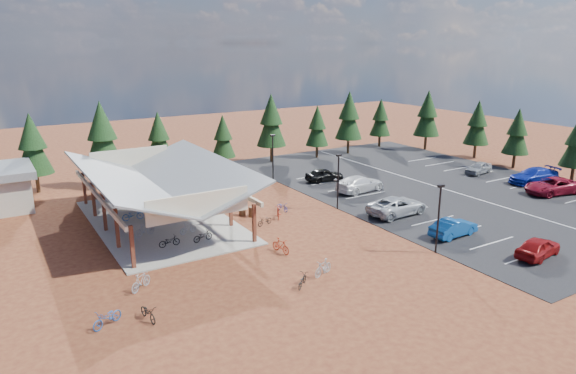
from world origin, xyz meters
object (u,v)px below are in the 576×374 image
Objects in this scene: trash_bin_0 at (252,212)px; bike_4 at (203,236)px; bike_7 at (159,194)px; bike_10 at (107,318)px; lamp_post_1 at (338,178)px; bike_12 at (302,280)px; bike_16 at (265,221)px; bike_2 at (133,215)px; bike_13 at (323,268)px; car_1 at (454,227)px; bike_11 at (281,246)px; car_4 at (324,175)px; car_8 at (479,168)px; bike_6 at (191,206)px; bike_14 at (282,207)px; bike_1 at (145,230)px; bike_8 at (148,313)px; trash_bin_1 at (242,211)px; bike_9 at (141,281)px; car_2 at (397,206)px; car_7 at (534,176)px; bike_pavilion at (158,178)px; lamp_post_2 at (273,154)px; car_6 at (553,186)px; bike_0 at (169,241)px; lamp_post_0 at (439,214)px; bike_3 at (135,202)px; car_3 at (360,184)px; bike_5 at (188,228)px.

bike_4 is at bearing -150.16° from trash_bin_0.
bike_10 is (-9.60, -21.41, -0.10)m from bike_7.
bike_7 is at bearing 139.10° from lamp_post_1.
bike_12 is 1.05× the size of bike_16.
bike_13 is at bearing -153.13° from bike_2.
bike_16 is 15.22m from car_1.
bike_7 is 17.91m from bike_11.
car_4 is 18.57m from car_8.
bike_6 is 1.09× the size of bike_7.
bike_14 is at bearing -79.05° from bike_4.
bike_1 is 1.08× the size of bike_7.
bike_8 is 20.46m from bike_14.
bike_9 reaches higher than trash_bin_1.
trash_bin_1 is 14.10m from car_4.
car_8 is at bearing 7.64° from bike_8.
car_7 reaches higher than car_2.
car_7 is (38.54, -8.90, -2.95)m from bike_pavilion.
lamp_post_2 reaches higher than car_6.
car_6 reaches higher than bike_16.
lamp_post_2 is 2.84× the size of bike_13.
bike_0 is 11.05m from bike_10.
car_1 is (20.87, -12.47, 0.11)m from bike_1.
car_1 is (19.92, -9.38, 0.23)m from bike_0.
car_7 is at bearing -13.01° from bike_pavilion.
car_1 is (16.79, -21.83, 0.15)m from bike_7.
lamp_post_2 reaches higher than trash_bin_0.
lamp_post_0 is at bearing -61.25° from trash_bin_0.
bike_6 is (3.94, -3.87, -0.02)m from bike_3.
lamp_post_1 is 5.83m from car_2.
car_4 reaches higher than bike_4.
car_4 is at bearing -92.65° from bike_1.
bike_12 is 2.17m from bike_13.
car_8 is (29.79, 2.46, 0.33)m from bike_16.
car_3 reaches higher than bike_7.
lamp_post_1 is 1.00× the size of lamp_post_2.
car_2 reaches higher than bike_8.
bike_11 is 5.62m from bike_12.
bike_16 is 15.30m from car_4.
bike_13 reaches higher than bike_12.
bike_0 is at bearing -71.13° from bike_9.
car_7 is at bearing -6.82° from bike_11.
bike_16 is at bearing 69.35° from car_2.
car_6 is at bearing 76.15° from bike_13.
bike_6 reaches higher than bike_0.
car_4 is (18.33, 9.88, 0.24)m from bike_4.
bike_2 is 5.10m from bike_6.
bike_5 is 0.89× the size of bike_8.
trash_bin_0 is 0.50× the size of bike_1.
lamp_post_0 is 1.21× the size of car_4.
bike_16 is at bearing -177.16° from lamp_post_1.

